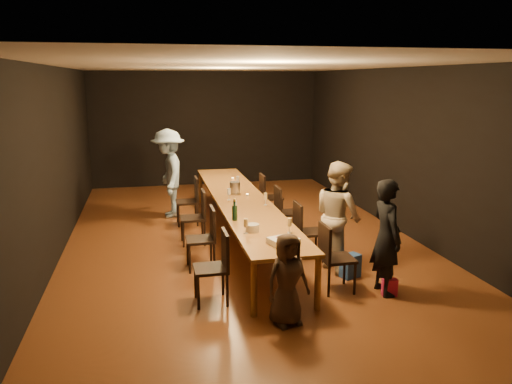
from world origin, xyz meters
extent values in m
plane|color=#462711|center=(0.00, 0.00, 0.00)|extent=(10.00, 10.00, 0.00)
cube|color=black|center=(0.00, 5.00, 1.50)|extent=(6.00, 0.04, 3.00)
cube|color=black|center=(0.00, -5.00, 1.50)|extent=(6.00, 0.04, 3.00)
cube|color=black|center=(-3.00, 0.00, 1.50)|extent=(0.04, 10.00, 3.00)
cube|color=black|center=(3.00, 0.00, 1.50)|extent=(0.04, 10.00, 3.00)
cube|color=silver|center=(0.00, 0.00, 3.00)|extent=(6.00, 10.00, 0.04)
cube|color=brown|center=(0.00, 0.00, 0.72)|extent=(0.90, 6.00, 0.05)
cylinder|color=brown|center=(-0.40, -2.90, 0.35)|extent=(0.08, 0.08, 0.70)
cylinder|color=brown|center=(0.40, -2.90, 0.35)|extent=(0.08, 0.08, 0.70)
cylinder|color=brown|center=(-0.40, 2.90, 0.35)|extent=(0.08, 0.08, 0.70)
cylinder|color=brown|center=(0.40, 2.90, 0.35)|extent=(0.08, 0.08, 0.70)
imported|color=black|center=(1.44, -2.60, 0.77)|extent=(0.39, 0.58, 1.55)
imported|color=#C5B194|center=(1.15, -1.62, 0.82)|extent=(0.79, 0.92, 1.63)
imported|color=#90B6DF|center=(-1.15, 1.86, 0.90)|extent=(0.73, 1.20, 1.81)
imported|color=#413024|center=(-0.06, -3.16, 0.55)|extent=(0.60, 0.47, 1.09)
cube|color=#B71B4D|center=(1.47, -2.71, 0.11)|extent=(0.21, 0.14, 0.23)
cube|color=#23499B|center=(1.21, -2.01, 0.17)|extent=(0.32, 0.27, 0.34)
cube|color=white|center=(0.07, -2.51, 0.79)|extent=(0.42, 0.37, 0.08)
cube|color=black|center=(0.07, -2.54, 0.83)|extent=(0.14, 0.12, 0.00)
cube|color=red|center=(0.07, -2.44, 0.83)|extent=(0.18, 0.08, 0.00)
cylinder|color=silver|center=(-0.21, -1.91, 0.80)|extent=(0.22, 0.22, 0.10)
cylinder|color=#AEADB2|center=(-0.03, 0.45, 0.86)|extent=(0.23, 0.23, 0.21)
cylinder|color=#B2B7B2|center=(0.15, -2.26, 0.77)|extent=(0.05, 0.05, 0.03)
cylinder|color=#B2B7B2|center=(0.15, 0.20, 0.77)|extent=(0.05, 0.05, 0.03)
cylinder|color=#B2B7B2|center=(0.15, 1.73, 0.77)|extent=(0.05, 0.05, 0.03)
camera|label=1|loc=(-1.56, -8.30, 2.78)|focal=35.00mm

